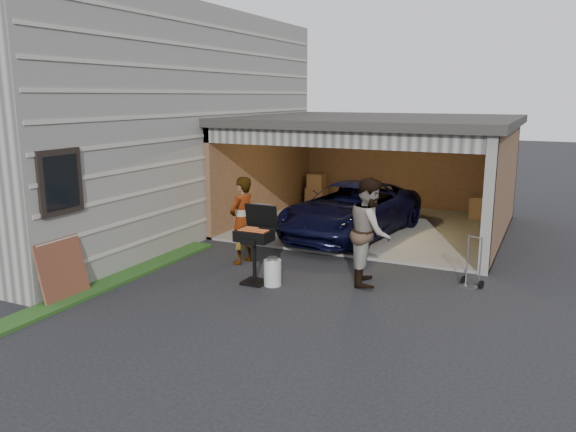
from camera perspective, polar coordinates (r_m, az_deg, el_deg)
name	(u,v)px	position (r m, az deg, el deg)	size (l,w,h in m)	color
ground	(214,302)	(9.66, -7.49, -8.68)	(80.00, 80.00, 0.00)	black
house	(104,121)	(15.95, -18.20, 9.14)	(7.00, 11.00, 5.50)	#474744
groundcover_strip	(70,299)	(10.33, -21.24, -7.86)	(0.50, 8.00, 0.06)	#193814
garage	(379,156)	(15.01, 9.20, 6.06)	(6.80, 6.30, 2.90)	#605E59
minivan	(351,212)	(13.76, 6.39, 0.40)	(2.11, 4.58, 1.27)	black
woman	(242,220)	(11.56, -4.68, -0.45)	(0.66, 0.43, 1.81)	#AFBEDC
man	(370,231)	(10.36, 8.33, -1.55)	(0.96, 0.75, 1.97)	#4B291D
bbq_grill	(255,238)	(10.30, -3.36, -2.25)	(0.65, 0.57, 1.45)	black
propane_tank	(273,273)	(10.32, -1.58, -5.78)	(0.32, 0.32, 0.48)	#B9BAB5
plywood_panel	(62,270)	(10.29, -21.95, -5.08)	(0.04, 0.95, 1.06)	#56291D
hand_truck	(471,277)	(10.78, 18.13, -5.94)	(0.43, 0.40, 0.95)	gray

